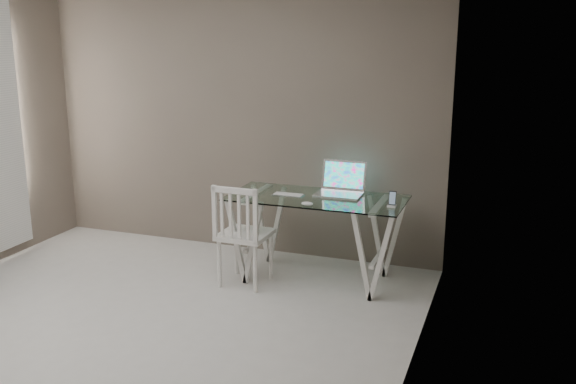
{
  "coord_description": "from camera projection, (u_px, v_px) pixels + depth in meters",
  "views": [
    {
      "loc": [
        2.54,
        -3.37,
        2.12
      ],
      "look_at": [
        0.83,
        1.37,
        0.85
      ],
      "focal_mm": 40.0,
      "sensor_mm": 36.0,
      "label": 1
    }
  ],
  "objects": [
    {
      "name": "laptop",
      "position": [
        341.0,
        186.0,
        5.56
      ],
      "size": [
        0.39,
        0.34,
        0.27
      ],
      "color": "silver",
      "rests_on": "desk"
    },
    {
      "name": "room",
      "position": [
        83.0,
        97.0,
        4.05
      ],
      "size": [
        4.5,
        4.52,
        2.71
      ],
      "color": "#BAB7B2",
      "rests_on": "ground"
    },
    {
      "name": "keyboard",
      "position": [
        288.0,
        195.0,
        5.52
      ],
      "size": [
        0.27,
        0.11,
        0.01
      ],
      "primitive_type": "cube",
      "color": "silver",
      "rests_on": "desk"
    },
    {
      "name": "chair",
      "position": [
        241.0,
        231.0,
        5.37
      ],
      "size": [
        0.42,
        0.42,
        0.9
      ],
      "rotation": [
        0.0,
        0.0,
        -0.02
      ],
      "color": "silver",
      "rests_on": "ground"
    },
    {
      "name": "phone_dock",
      "position": [
        392.0,
        203.0,
        5.14
      ],
      "size": [
        0.07,
        0.07,
        0.13
      ],
      "color": "white",
      "rests_on": "desk"
    },
    {
      "name": "mouse",
      "position": [
        307.0,
        204.0,
        5.18
      ],
      "size": [
        0.1,
        0.06,
        0.03
      ],
      "primitive_type": "ellipsoid",
      "color": "silver",
      "rests_on": "desk"
    },
    {
      "name": "desk",
      "position": [
        316.0,
        238.0,
        5.54
      ],
      "size": [
        1.5,
        0.7,
        0.75
      ],
      "color": "silver",
      "rests_on": "ground"
    }
  ]
}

